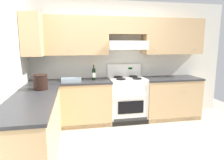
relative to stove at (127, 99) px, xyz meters
name	(u,v)px	position (x,y,z in m)	size (l,w,h in m)	color
ground_plane	(120,151)	(-0.44, -1.25, -0.48)	(7.04, 7.04, 0.00)	#B2AA99
wall_back	(123,51)	(-0.03, 0.27, 1.00)	(4.68, 0.57, 2.55)	silver
wall_left	(6,65)	(-2.03, -1.03, 0.87)	(0.47, 4.00, 2.55)	silver
counter_back_run	(117,101)	(-0.23, -0.01, -0.03)	(3.60, 0.65, 0.91)	tan
counter_left_run	(34,130)	(-1.68, -1.26, -0.03)	(0.63, 1.91, 0.91)	tan
stove	(127,99)	(0.00, 0.00, 0.00)	(0.76, 0.62, 1.20)	white
wine_bottle	(94,73)	(-0.71, 0.00, 0.57)	(0.07, 0.07, 0.34)	black
bowl	(71,81)	(-1.16, -0.10, 0.46)	(0.38, 0.22, 0.07)	#9EADB7
bucket	(40,82)	(-1.64, -0.71, 0.56)	(0.24, 0.24, 0.25)	black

